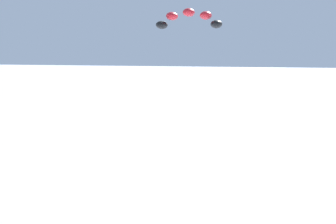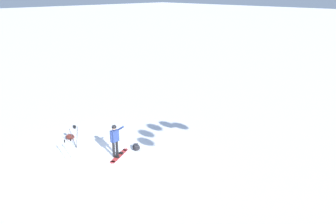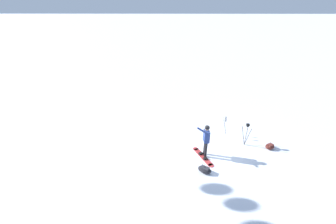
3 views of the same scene
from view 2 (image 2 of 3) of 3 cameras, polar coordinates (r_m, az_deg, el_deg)
name	(u,v)px [view 2 (image 2 of 3)]	position (r m, az deg, el deg)	size (l,w,h in m)	color
ground_plane	(100,156)	(17.75, -11.75, -7.53)	(300.00, 300.00, 0.00)	white
snowboarder	(115,137)	(17.08, -9.30, -4.36)	(0.50, 0.67, 1.82)	black
snowboard	(119,155)	(17.56, -8.54, -7.53)	(1.60, 0.90, 0.10)	#B23333
gear_bag_large	(70,137)	(20.01, -16.75, -4.17)	(0.60, 0.65, 0.27)	#4C1E19
camera_tripod	(75,132)	(18.51, -15.96, -3.39)	(0.52, 0.44, 1.34)	#262628
gear_bag_small	(136,147)	(18.05, -5.59, -6.10)	(0.67, 0.75, 0.29)	black
ski_poles	(68,146)	(17.44, -17.08, -5.73)	(0.35, 0.37, 1.15)	gray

